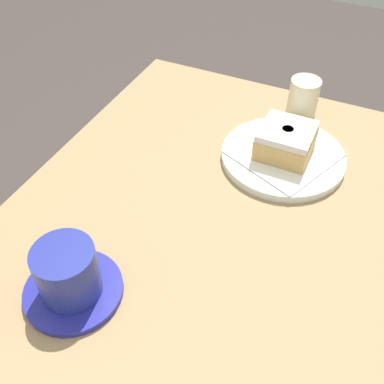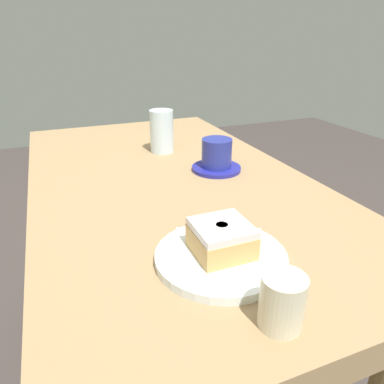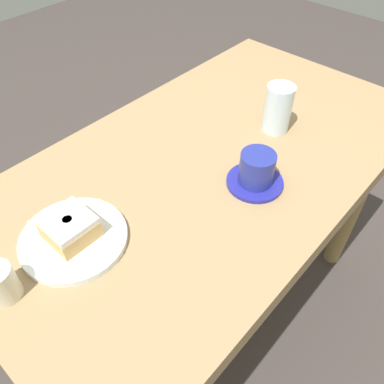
% 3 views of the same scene
% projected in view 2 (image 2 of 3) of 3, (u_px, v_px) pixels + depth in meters
% --- Properties ---
extents(ground_plane, '(6.00, 6.00, 0.00)m').
position_uv_depth(ground_plane, '(174.00, 377.00, 1.21)').
color(ground_plane, '#3F3633').
extents(table, '(1.20, 0.66, 0.72)m').
position_uv_depth(table, '(169.00, 210.00, 0.95)').
color(table, '#9A7A53').
rests_on(table, ground_plane).
extents(plate_glazed_square, '(0.21, 0.21, 0.01)m').
position_uv_depth(plate_glazed_square, '(221.00, 257.00, 0.57)').
color(plate_glazed_square, white).
rests_on(plate_glazed_square, table).
extents(napkin_glazed_square, '(0.20, 0.20, 0.00)m').
position_uv_depth(napkin_glazed_square, '(221.00, 252.00, 0.57)').
color(napkin_glazed_square, white).
rests_on(napkin_glazed_square, plate_glazed_square).
extents(donut_glazed_square, '(0.09, 0.09, 0.05)m').
position_uv_depth(donut_glazed_square, '(221.00, 238.00, 0.56)').
color(donut_glazed_square, tan).
rests_on(donut_glazed_square, napkin_glazed_square).
extents(water_glass, '(0.07, 0.07, 0.12)m').
position_uv_depth(water_glass, '(162.00, 131.00, 1.07)').
color(water_glass, silver).
rests_on(water_glass, table).
extents(coffee_cup, '(0.13, 0.13, 0.08)m').
position_uv_depth(coffee_cup, '(217.00, 157.00, 0.93)').
color(coffee_cup, navy).
rests_on(coffee_cup, table).
extents(sugar_jar, '(0.06, 0.06, 0.07)m').
position_uv_depth(sugar_jar, '(282.00, 301.00, 0.44)').
color(sugar_jar, beige).
rests_on(sugar_jar, table).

